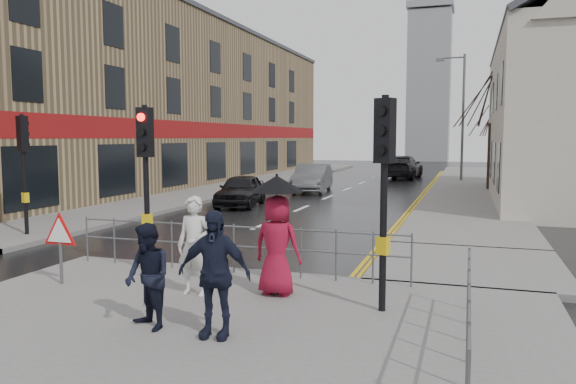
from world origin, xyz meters
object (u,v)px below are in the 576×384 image
Objects in this scene: car_parked at (241,190)px; pedestrian_b at (148,277)px; pedestrian_d at (214,274)px; pedestrian_a at (194,246)px; car_mid at (312,178)px; pedestrian_with_umbrella at (277,231)px.

pedestrian_b is at bearing -80.12° from car_parked.
pedestrian_b is 1.05m from pedestrian_d.
pedestrian_a is 2.17m from pedestrian_d.
pedestrian_b reaches higher than car_mid.
car_parked is at bearing 137.68° from pedestrian_b.
car_mid is at bearing 71.79° from car_parked.
pedestrian_with_umbrella is at bearing -72.68° from car_parked.
pedestrian_with_umbrella reaches higher than pedestrian_d.
pedestrian_d is at bearing 30.07° from pedestrian_b.
car_mid is (1.24, 6.82, 0.08)m from car_parked.
pedestrian_a is 1.14× the size of pedestrian_b.
car_mid is (-3.55, 21.71, -0.16)m from pedestrian_b.
pedestrian_d is 0.45× the size of car_parked.
pedestrian_with_umbrella is 0.46× the size of car_mid.
pedestrian_b is 0.73× the size of pedestrian_with_umbrella.
car_parked is at bearing 115.27° from pedestrian_with_umbrella.
car_mid is (-4.59, 21.70, -0.28)m from pedestrian_d.
pedestrian_b is at bearing 175.17° from pedestrian_d.
pedestrian_a is at bearing -78.59° from car_parked.
car_parked is (-4.79, 14.89, -0.24)m from pedestrian_b.
car_parked is 0.87× the size of car_mid.
pedestrian_d is (1.22, -1.79, 0.02)m from pedestrian_a.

